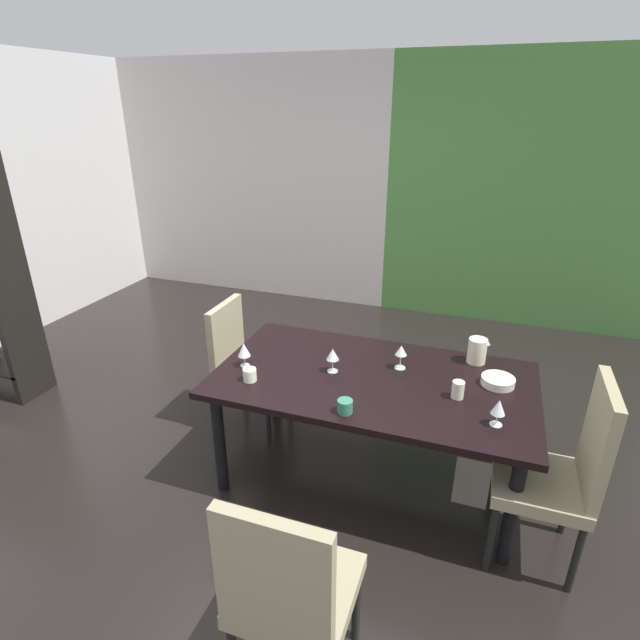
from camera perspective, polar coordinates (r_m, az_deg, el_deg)
The scene contains 16 objects.
ground_plane at distance 3.63m, azimuth -6.02°, elevation -13.43°, with size 6.29×5.59×0.02m, color black.
back_panel_interior at distance 6.07m, azimuth -8.35°, elevation 15.34°, with size 3.34×0.10×2.64m, color silver.
garden_window_panel at distance 5.42m, azimuth 23.59°, elevation 12.71°, with size 2.95×0.10×2.64m, color #4F8941.
dining_table at distance 2.95m, azimuth 6.01°, elevation -7.74°, with size 1.82×1.00×0.71m.
chair_right_near at distance 2.75m, azimuth 26.00°, elevation -15.05°, with size 0.44×0.44×1.03m.
chair_left_far at distance 3.56m, azimuth -8.77°, elevation -4.35°, with size 0.45×0.44×0.91m.
chair_head_near at distance 2.06m, azimuth -3.66°, elevation -28.51°, with size 0.44×0.44×0.99m.
wine_glass_center at distance 2.60m, azimuth 19.73°, elevation -9.42°, with size 0.07×0.07×0.14m.
wine_glass_corner at distance 3.00m, azimuth -8.72°, elevation -3.41°, with size 0.08×0.08×0.15m.
wine_glass_north at distance 2.98m, azimuth 9.25°, elevation -3.57°, with size 0.07×0.07×0.15m.
wine_glass_east at distance 2.90m, azimuth 1.46°, elevation -4.02°, with size 0.07×0.07×0.15m.
serving_bowl_west at distance 2.98m, azimuth 19.66°, elevation -6.59°, with size 0.18×0.18×0.05m, color silver.
cup_front at distance 2.58m, azimuth 2.88°, elevation -9.82°, with size 0.08×0.08×0.07m, color #33745B.
cup_left at distance 2.78m, azimuth 15.49°, elevation -7.69°, with size 0.07×0.07×0.10m, color beige.
cup_near_window at distance 2.87m, azimuth -8.03°, elevation -6.21°, with size 0.08×0.08×0.07m, color white.
pitcher_right at distance 3.16m, azimuth 17.53°, elevation -3.35°, with size 0.13×0.11×0.16m.
Camera 1 is at (1.30, -2.59, 2.16)m, focal length 28.00 mm.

